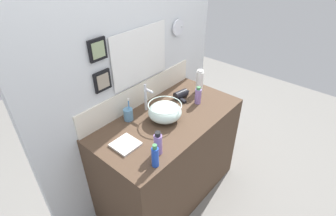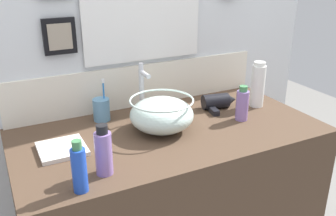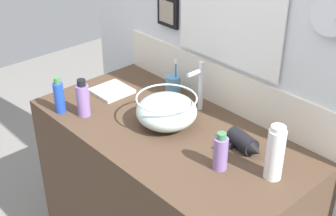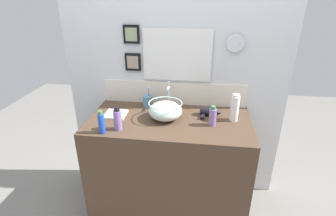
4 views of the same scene
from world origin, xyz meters
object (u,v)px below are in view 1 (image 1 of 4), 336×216
at_px(spray_bottle, 155,156).
at_px(shampoo_bottle, 158,144).
at_px(soap_dispenser, 198,96).
at_px(faucet, 146,96).
at_px(toothbrush_cup, 128,114).
at_px(lotion_bottle, 200,81).
at_px(hair_drier, 182,94).
at_px(hand_towel, 126,144).
at_px(glass_bowl_sink, 165,112).

xyz_separation_m(spray_bottle, shampoo_bottle, (0.10, 0.06, 0.00)).
xyz_separation_m(spray_bottle, soap_dispenser, (0.77, 0.22, -0.01)).
xyz_separation_m(faucet, spray_bottle, (-0.41, -0.48, -0.05)).
bearing_deg(soap_dispenser, spray_bottle, -164.15).
relative_size(toothbrush_cup, lotion_bottle, 0.86).
bearing_deg(hair_drier, hand_towel, -173.08).
bearing_deg(lotion_bottle, toothbrush_cup, 166.72).
xyz_separation_m(glass_bowl_sink, hair_drier, (0.35, 0.10, -0.04)).
xyz_separation_m(faucet, soap_dispenser, (0.36, -0.26, -0.06)).
height_order(shampoo_bottle, hand_towel, shampoo_bottle).
xyz_separation_m(faucet, hair_drier, (0.35, -0.10, -0.10)).
height_order(faucet, shampoo_bottle, faucet).
bearing_deg(hair_drier, lotion_bottle, -16.69).
bearing_deg(glass_bowl_sink, toothbrush_cup, 131.67).
relative_size(glass_bowl_sink, shampoo_bottle, 1.49).
bearing_deg(lotion_bottle, shampoo_bottle, -162.96).
height_order(toothbrush_cup, soap_dispenser, toothbrush_cup).
distance_m(soap_dispenser, shampoo_bottle, 0.70).
distance_m(glass_bowl_sink, spray_bottle, 0.50).
bearing_deg(hand_towel, glass_bowl_sink, -0.94).
height_order(lotion_bottle, soap_dispenser, lotion_bottle).
distance_m(shampoo_bottle, hand_towel, 0.25).
bearing_deg(shampoo_bottle, spray_bottle, -146.58).
xyz_separation_m(soap_dispenser, hand_towel, (-0.77, 0.07, -0.06)).
height_order(glass_bowl_sink, spray_bottle, spray_bottle).
bearing_deg(glass_bowl_sink, hair_drier, 15.86).
bearing_deg(toothbrush_cup, faucet, -4.49).
bearing_deg(glass_bowl_sink, faucet, 90.00).
xyz_separation_m(lotion_bottle, hand_towel, (-0.94, -0.04, -0.10)).
xyz_separation_m(toothbrush_cup, hand_towel, (-0.22, -0.21, -0.04)).
bearing_deg(faucet, hand_towel, -154.89).
relative_size(spray_bottle, hand_towel, 1.01).
xyz_separation_m(faucet, hand_towel, (-0.41, -0.19, -0.12)).
height_order(toothbrush_cup, lotion_bottle, lotion_bottle).
bearing_deg(soap_dispenser, lotion_bottle, 31.69).
height_order(soap_dispenser, shampoo_bottle, shampoo_bottle).
distance_m(lotion_bottle, hand_towel, 0.94).
relative_size(toothbrush_cup, hand_towel, 1.10).
bearing_deg(hand_towel, hair_drier, 6.92).
height_order(glass_bowl_sink, soap_dispenser, soap_dispenser).
bearing_deg(lotion_bottle, faucet, 163.70).
distance_m(faucet, shampoo_bottle, 0.52).
bearing_deg(faucet, lotion_bottle, -16.30).
distance_m(lotion_bottle, shampoo_bottle, 0.88).
bearing_deg(hand_towel, shampoo_bottle, -67.00).
distance_m(glass_bowl_sink, lotion_bottle, 0.53).
relative_size(hair_drier, lotion_bottle, 0.80).
distance_m(hair_drier, hand_towel, 0.76).
distance_m(glass_bowl_sink, shampoo_bottle, 0.38).
height_order(faucet, hand_towel, faucet).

